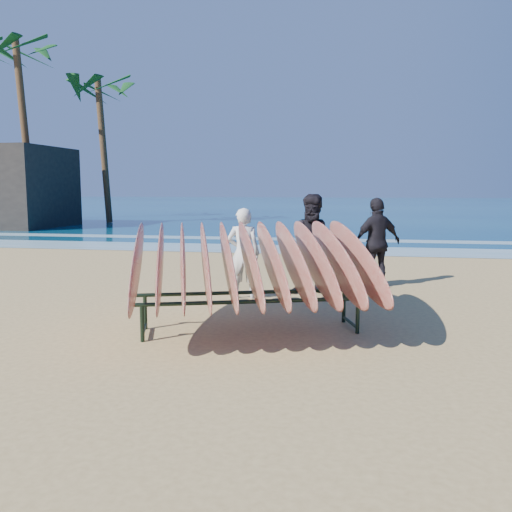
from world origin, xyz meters
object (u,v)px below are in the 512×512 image
object	(u,v)px
person_dark_b	(377,243)
palm_mid	(102,91)
surfboard_rack	(250,262)
palm_left	(21,54)
person_white	(244,253)
person_dark_a	(315,245)

from	to	relation	value
person_dark_b	palm_mid	xyz separation A→B (m)	(-14.47, 17.66, 6.43)
surfboard_rack	palm_left	world-z (taller)	palm_left
surfboard_rack	person_white	world-z (taller)	surfboard_rack
person_dark_b	surfboard_rack	bearing A→B (deg)	30.94
person_white	person_dark_b	world-z (taller)	person_dark_b
surfboard_rack	person_dark_b	world-z (taller)	person_dark_b
person_dark_b	palm_left	distance (m)	23.76
person_white	palm_left	world-z (taller)	palm_left
person_white	person_dark_a	size ratio (longest dim) A/B	0.87
palm_left	palm_mid	size ratio (longest dim) A/B	1.17
surfboard_rack	palm_mid	xyz separation A→B (m)	(-12.58, 21.52, 6.35)
palm_left	palm_mid	world-z (taller)	palm_left
surfboard_rack	palm_left	distance (m)	25.06
person_white	person_dark_a	world-z (taller)	person_dark_a
person_dark_a	palm_mid	xyz separation A→B (m)	(-13.27, 18.65, 6.39)
surfboard_rack	palm_left	xyz separation A→B (m)	(-15.30, 18.31, 7.68)
person_white	person_dark_a	bearing A→B (deg)	-157.68
palm_left	person_dark_a	bearing A→B (deg)	-43.96
surfboard_rack	palm_mid	world-z (taller)	palm_mid
palm_left	person_dark_b	bearing A→B (deg)	-40.03
person_white	palm_mid	distance (m)	23.62
person_white	person_dark_b	xyz separation A→B (m)	(2.45, 1.61, 0.08)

